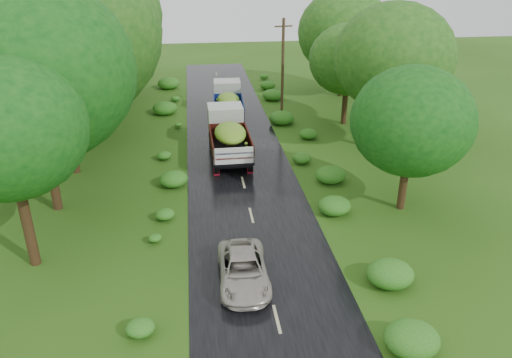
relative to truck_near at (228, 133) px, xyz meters
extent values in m
plane|color=#264D10|center=(0.52, -16.24, -1.61)|extent=(120.00, 120.00, 0.00)
cube|color=black|center=(0.52, -11.24, -1.60)|extent=(6.50, 80.00, 0.02)
cube|color=#BFB78C|center=(0.52, -16.24, -1.59)|extent=(0.12, 1.60, 0.00)
cube|color=#BFB78C|center=(0.52, -12.24, -1.59)|extent=(0.12, 1.60, 0.00)
cube|color=#BFB78C|center=(0.52, -8.24, -1.59)|extent=(0.12, 1.60, 0.00)
cube|color=#BFB78C|center=(0.52, -4.24, -1.59)|extent=(0.12, 1.60, 0.00)
cube|color=#BFB78C|center=(0.52, -0.24, -1.59)|extent=(0.12, 1.60, 0.00)
cube|color=#BFB78C|center=(0.52, 3.76, -1.59)|extent=(0.12, 1.60, 0.00)
cube|color=#BFB78C|center=(0.52, 7.76, -1.59)|extent=(0.12, 1.60, 0.00)
cube|color=#BFB78C|center=(0.52, 11.76, -1.59)|extent=(0.12, 1.60, 0.00)
cube|color=#BFB78C|center=(0.52, 15.76, -1.59)|extent=(0.12, 1.60, 0.00)
cube|color=#BFB78C|center=(0.52, 19.76, -1.59)|extent=(0.12, 1.60, 0.00)
cube|color=#BFB78C|center=(0.52, 23.76, -1.59)|extent=(0.12, 1.60, 0.00)
cube|color=black|center=(0.00, -0.34, -0.92)|extent=(1.92, 6.00, 0.30)
cylinder|color=black|center=(-1.06, 1.82, -1.08)|extent=(0.31, 1.06, 1.06)
cylinder|color=black|center=(1.00, 1.85, -1.08)|extent=(0.31, 1.06, 1.06)
cylinder|color=black|center=(-1.00, -1.71, -1.08)|extent=(0.31, 1.06, 1.06)
cylinder|color=black|center=(1.05, -1.68, -1.08)|extent=(0.31, 1.06, 1.06)
cylinder|color=black|center=(-0.99, -2.80, -1.08)|extent=(0.31, 1.06, 1.06)
cylinder|color=black|center=(1.07, -2.77, -1.08)|extent=(0.31, 1.06, 1.06)
cube|color=maroon|center=(-0.98, -3.16, -1.32)|extent=(0.36, 0.05, 0.48)
cube|color=maroon|center=(1.07, -3.13, -1.32)|extent=(0.36, 0.05, 0.48)
cube|color=silver|center=(-0.03, 2.05, 0.23)|extent=(2.37, 2.05, 2.02)
cube|color=black|center=(0.02, -1.45, -0.69)|extent=(2.51, 4.60, 0.17)
cube|color=#40160B|center=(-1.16, -1.47, -0.10)|extent=(0.15, 4.56, 1.01)
cube|color=#40160B|center=(1.20, -1.43, -0.10)|extent=(0.15, 4.56, 1.01)
cube|color=#40160B|center=(-0.01, 0.79, -0.10)|extent=(2.44, 0.12, 1.01)
cube|color=silver|center=(0.05, -3.69, -0.10)|extent=(2.44, 0.12, 1.01)
ellipsoid|color=#4A7E17|center=(0.02, -1.45, 0.53)|extent=(2.11, 3.86, 1.06)
cube|color=black|center=(0.58, 7.66, -0.98)|extent=(1.95, 5.61, 0.28)
cylinder|color=black|center=(-0.28, 9.72, -1.12)|extent=(0.32, 0.99, 0.98)
cylinder|color=black|center=(1.63, 9.63, -1.12)|extent=(0.32, 0.99, 0.98)
cylinder|color=black|center=(-0.43, 6.45, -1.12)|extent=(0.32, 0.99, 0.98)
cylinder|color=black|center=(1.48, 6.36, -1.12)|extent=(0.32, 0.99, 0.98)
cylinder|color=black|center=(-0.47, 5.44, -1.12)|extent=(0.32, 0.99, 0.98)
cylinder|color=black|center=(1.43, 5.36, -1.12)|extent=(0.32, 0.99, 0.98)
cube|color=maroon|center=(-0.49, 5.11, -1.34)|extent=(0.34, 0.05, 0.44)
cube|color=maroon|center=(1.41, 5.02, -1.34)|extent=(0.34, 0.05, 0.44)
cube|color=silver|center=(0.69, 9.87, 0.10)|extent=(2.25, 1.97, 1.87)
cube|color=black|center=(0.53, 6.63, -0.76)|extent=(2.46, 4.33, 0.16)
cube|color=navy|center=(-0.55, 6.68, -0.21)|extent=(0.28, 4.23, 0.93)
cube|color=navy|center=(1.62, 6.58, -0.21)|extent=(0.28, 4.23, 0.93)
cube|color=navy|center=(0.63, 8.70, -0.21)|extent=(2.26, 0.18, 0.93)
cube|color=silver|center=(0.44, 4.56, -0.21)|extent=(2.26, 0.18, 0.93)
ellipsoid|color=#4A7E17|center=(0.53, 6.63, 0.37)|extent=(2.06, 3.63, 0.98)
imported|color=#B5ADA1|center=(-0.48, -13.82, -1.00)|extent=(2.06, 4.34, 1.20)
cylinder|color=#382616|center=(4.77, 6.89, 2.33)|extent=(0.25, 0.25, 7.89)
cube|color=#382616|center=(4.77, 6.89, 5.69)|extent=(1.38, 0.33, 0.10)
cylinder|color=black|center=(-9.38, -11.30, 1.93)|extent=(0.45, 0.45, 7.08)
ellipsoid|color=#0D4811|center=(-9.38, -11.30, 4.62)|extent=(3.54, 3.54, 3.19)
cylinder|color=black|center=(-9.57, -6.15, 2.53)|extent=(0.48, 0.48, 8.30)
ellipsoid|color=#0D4811|center=(-9.57, -6.15, 5.69)|extent=(4.40, 4.40, 3.96)
cylinder|color=black|center=(-9.52, -1.40, 1.68)|extent=(0.44, 0.44, 6.59)
ellipsoid|color=#0D4811|center=(-9.52, -1.40, 4.19)|extent=(3.83, 3.83, 3.44)
cylinder|color=black|center=(-10.81, 4.50, 2.66)|extent=(0.49, 0.49, 8.55)
ellipsoid|color=#0D4811|center=(-10.81, 4.50, 5.91)|extent=(5.25, 5.25, 4.72)
cylinder|color=black|center=(-8.30, 10.58, 2.19)|extent=(0.46, 0.46, 7.61)
ellipsoid|color=#0D4811|center=(-8.30, 10.58, 5.09)|extent=(3.42, 3.42, 3.08)
cylinder|color=black|center=(-10.80, 15.58, 1.93)|extent=(0.45, 0.45, 7.09)
ellipsoid|color=#0D4811|center=(-10.80, 15.58, 4.62)|extent=(4.84, 4.84, 4.36)
cylinder|color=black|center=(-9.48, 18.65, 2.33)|extent=(0.47, 0.47, 7.90)
ellipsoid|color=#0D4811|center=(-9.48, 18.65, 5.34)|extent=(4.44, 4.44, 4.00)
cylinder|color=black|center=(8.49, -8.42, 1.13)|extent=(0.41, 0.41, 5.49)
ellipsoid|color=#194F13|center=(8.49, -8.42, 3.22)|extent=(3.49, 3.49, 3.14)
cylinder|color=black|center=(10.57, -0.30, 1.97)|extent=(0.45, 0.45, 7.17)
ellipsoid|color=#194F13|center=(10.57, -0.30, 4.69)|extent=(3.90, 3.90, 3.51)
cylinder|color=black|center=(9.48, 5.58, 1.23)|extent=(0.42, 0.42, 5.70)
ellipsoid|color=#194F13|center=(9.48, 5.58, 3.40)|extent=(3.44, 3.44, 3.09)
cylinder|color=black|center=(11.48, 13.49, 1.64)|extent=(0.44, 0.44, 6.51)
ellipsoid|color=#194F13|center=(11.48, 13.49, 4.11)|extent=(4.08, 4.08, 3.67)
camera|label=1|loc=(-2.13, -30.66, 10.98)|focal=35.00mm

